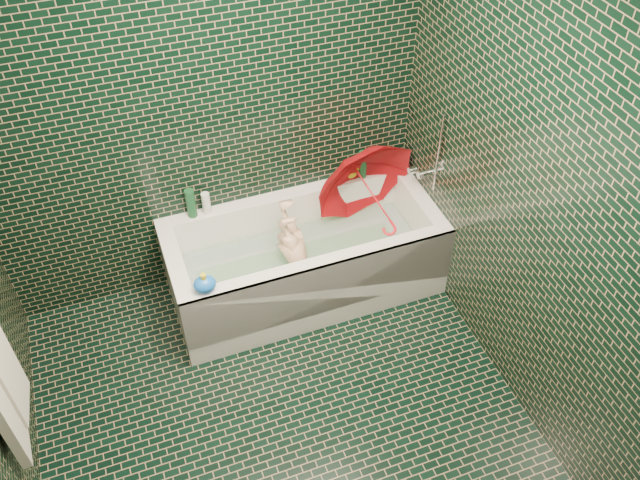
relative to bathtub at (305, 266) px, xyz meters
name	(u,v)px	position (x,y,z in m)	size (l,w,h in m)	color
floor	(290,437)	(-0.45, -1.01, -0.21)	(2.80, 2.80, 0.00)	black
wall_back	(203,110)	(-0.45, 0.39, 1.04)	(2.80, 2.80, 0.00)	black
wall_right	(544,212)	(0.85, -1.01, 1.04)	(2.80, 2.80, 0.00)	black
bathtub	(305,266)	(0.00, 0.00, 0.00)	(1.70, 0.75, 0.55)	white
bath_mat	(304,270)	(0.00, 0.02, -0.06)	(1.35, 0.47, 0.01)	green
water	(304,254)	(0.00, 0.02, 0.09)	(1.48, 0.53, 0.00)	silver
faucet	(427,169)	(0.81, 0.01, 0.56)	(0.18, 0.19, 0.55)	silver
child	(298,260)	(-0.05, -0.02, 0.10)	(0.30, 0.20, 0.83)	#EBB792
umbrella	(374,196)	(0.49, 0.06, 0.40)	(0.67, 0.67, 0.58)	red
soap_bottle_a	(398,165)	(0.80, 0.36, 0.34)	(0.09, 0.09, 0.23)	white
soap_bottle_b	(401,169)	(0.80, 0.32, 0.34)	(0.09, 0.10, 0.21)	#421C69
soap_bottle_c	(372,173)	(0.60, 0.34, 0.34)	(0.13, 0.13, 0.17)	#134523
bottle_right_tall	(363,164)	(0.53, 0.34, 0.44)	(0.06, 0.06, 0.20)	#134523
bottle_right_pump	(402,160)	(0.80, 0.31, 0.42)	(0.05, 0.05, 0.16)	silver
bottle_left_tall	(191,203)	(-0.61, 0.35, 0.44)	(0.06, 0.06, 0.20)	#134523
bottle_left_short	(206,203)	(-0.52, 0.34, 0.41)	(0.05, 0.05, 0.15)	white
rubber_duck	(351,172)	(0.45, 0.35, 0.38)	(0.13, 0.10, 0.10)	yellow
bath_toy	(205,284)	(-0.68, -0.29, 0.39)	(0.16, 0.14, 0.13)	blue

